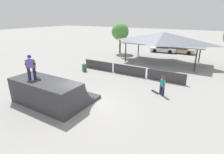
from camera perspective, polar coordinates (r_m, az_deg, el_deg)
ground_plane at (r=12.78m, az=-8.38°, el=-9.47°), size 160.00×160.00×0.00m
quarter_pipe_ramp at (r=13.56m, az=-19.60°, el=-4.80°), size 5.46×3.97×1.86m
skater_on_deck at (r=13.43m, az=-25.06°, el=3.48°), size 0.69×0.58×1.75m
skateboard_on_deck at (r=13.46m, az=-22.85°, el=-0.41°), size 0.79×0.51×0.09m
bystander_walking at (r=14.49m, az=16.18°, el=-2.24°), size 0.54×0.53×1.66m
skateboard_on_ground at (r=15.22m, az=13.91°, el=-4.70°), size 0.82×0.64×0.09m
barrier_fence at (r=19.03m, az=5.53°, el=2.19°), size 11.76×0.12×1.05m
pavilion_shelter at (r=24.82m, az=16.54°, el=12.16°), size 10.51×5.40×4.09m
tree_far_back at (r=30.00m, az=2.69°, el=14.56°), size 2.84×2.84×5.05m
trash_bin at (r=20.55m, az=-8.99°, el=3.05°), size 0.52×0.52×0.85m
parked_car_white at (r=32.35m, az=16.28°, el=8.80°), size 4.44×2.16×1.27m
parked_car_tan at (r=32.42m, az=21.72°, el=8.23°), size 4.31×1.79×1.27m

